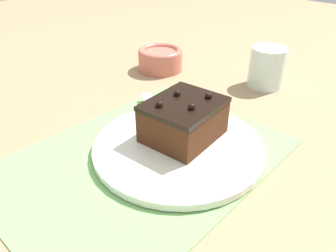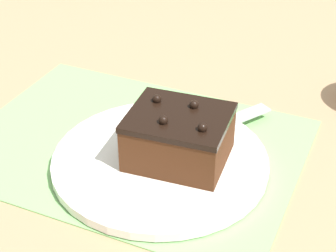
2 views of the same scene
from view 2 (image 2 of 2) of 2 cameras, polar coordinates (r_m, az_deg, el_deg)
name	(u,v)px [view 2 (image 2 of 2)]	position (r m, az deg, el deg)	size (l,w,h in m)	color
ground_plane	(132,146)	(0.79, -3.64, -2.07)	(3.00, 3.00, 0.00)	#9E7F5B
placemat_woven	(132,145)	(0.79, -3.64, -1.95)	(0.46, 0.34, 0.00)	#7AB266
cake_plate	(160,161)	(0.74, -0.80, -3.57)	(0.29, 0.29, 0.01)	white
chocolate_cake	(179,137)	(0.72, 1.10, -1.08)	(0.14, 0.12, 0.08)	#472614
serving_knife	(184,137)	(0.77, 1.61, -1.15)	(0.14, 0.20, 0.01)	#472D19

